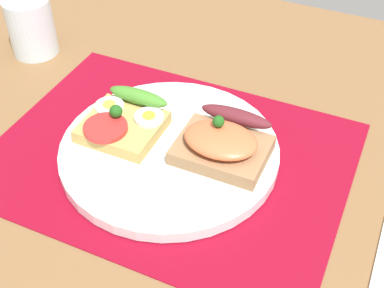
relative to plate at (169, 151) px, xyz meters
The scene contains 6 objects.
ground_plane 2.64cm from the plate, ahead, with size 120.00×90.00×3.20cm, color brown.
placemat 0.89cm from the plate, ahead, with size 42.48×32.20×0.30cm, color maroon.
plate is the anchor object (origin of this frame).
sandwich_egg_tomato 6.76cm from the plate, behind, with size 9.21×10.09×3.89cm.
sandwich_salmon 6.95cm from the plate, 13.49° to the left, with size 10.56×9.52×5.18cm.
drinking_glass 32.32cm from the plate, 156.21° to the left, with size 6.96×6.96×8.73cm, color silver.
Camera 1 is at (21.45, -40.87, 44.00)cm, focal length 48.86 mm.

